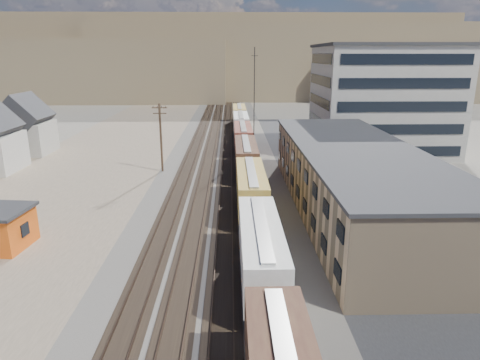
{
  "coord_description": "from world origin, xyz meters",
  "views": [
    {
      "loc": [
        1.59,
        -19.44,
        16.56
      ],
      "look_at": [
        2.64,
        26.96,
        3.0
      ],
      "focal_mm": 32.0,
      "sensor_mm": 36.0,
      "label": 1
    }
  ],
  "objects_px": {
    "utility_pole_north": "(161,136)",
    "maintenance_shed": "(6,228)",
    "freight_train": "(248,170)",
    "parked_car_blue": "(362,148)"
  },
  "relations": [
    {
      "from": "parked_car_blue",
      "to": "freight_train",
      "type": "bearing_deg",
      "value": 171.07
    },
    {
      "from": "freight_train",
      "to": "maintenance_shed",
      "type": "relative_size",
      "value": 22.42
    },
    {
      "from": "freight_train",
      "to": "parked_car_blue",
      "type": "xyz_separation_m",
      "value": [
        20.94,
        21.24,
        -1.94
      ]
    },
    {
      "from": "utility_pole_north",
      "to": "parked_car_blue",
      "type": "distance_m",
      "value": 35.48
    },
    {
      "from": "freight_train",
      "to": "maintenance_shed",
      "type": "bearing_deg",
      "value": -143.71
    },
    {
      "from": "parked_car_blue",
      "to": "maintenance_shed",
      "type": "bearing_deg",
      "value": 166.7
    },
    {
      "from": "freight_train",
      "to": "maintenance_shed",
      "type": "distance_m",
      "value": 27.46
    },
    {
      "from": "utility_pole_north",
      "to": "maintenance_shed",
      "type": "relative_size",
      "value": 1.87
    },
    {
      "from": "freight_train",
      "to": "utility_pole_north",
      "type": "relative_size",
      "value": 11.97
    },
    {
      "from": "maintenance_shed",
      "to": "freight_train",
      "type": "bearing_deg",
      "value": 36.29
    }
  ]
}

